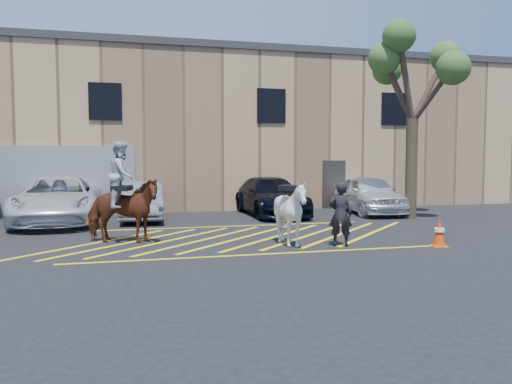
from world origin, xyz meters
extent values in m
plane|color=black|center=(0.00, 0.00, 0.00)|extent=(90.00, 90.00, 0.00)
imported|color=white|center=(-5.57, 4.52, 0.83)|extent=(2.89, 6.04, 1.66)
imported|color=#929AA0|center=(-2.67, 4.85, 0.71)|extent=(1.63, 4.33, 1.41)
imported|color=black|center=(2.45, 5.13, 0.76)|extent=(2.22, 5.26, 1.52)
imported|color=white|center=(6.61, 4.72, 0.80)|extent=(2.34, 4.83, 1.59)
imported|color=black|center=(2.27, -2.18, 0.85)|extent=(0.72, 0.60, 1.70)
cube|color=tan|center=(0.00, 12.00, 3.50)|extent=(32.00, 10.00, 7.00)
cube|color=#2D2D30|center=(0.00, 12.00, 7.15)|extent=(32.20, 10.20, 0.30)
cube|color=black|center=(-4.00, 6.96, 4.60)|extent=(1.30, 0.08, 1.50)
cube|color=black|center=(3.00, 6.96, 4.60)|extent=(1.30, 0.08, 1.50)
cube|color=black|center=(9.00, 6.96, 4.60)|extent=(1.30, 0.08, 1.50)
cube|color=#38332D|center=(6.00, 6.96, 1.10)|extent=(1.10, 0.08, 2.20)
cube|color=yellow|center=(-4.20, -0.30, 0.01)|extent=(4.20, 4.20, 0.01)
cube|color=yellow|center=(-3.15, -0.30, 0.01)|extent=(4.20, 4.20, 0.01)
cube|color=yellow|center=(-2.10, -0.30, 0.01)|extent=(4.20, 4.20, 0.01)
cube|color=yellow|center=(-1.05, -0.30, 0.01)|extent=(4.20, 4.20, 0.01)
cube|color=yellow|center=(0.00, -0.30, 0.01)|extent=(4.20, 4.20, 0.01)
cube|color=yellow|center=(1.05, -0.30, 0.01)|extent=(4.20, 4.20, 0.01)
cube|color=yellow|center=(2.10, -0.30, 0.01)|extent=(4.20, 4.20, 0.01)
cube|color=yellow|center=(3.15, -0.30, 0.01)|extent=(4.20, 4.20, 0.01)
cube|color=yellow|center=(4.20, -0.30, 0.01)|extent=(4.20, 4.20, 0.01)
cube|color=yellow|center=(0.00, 2.20, 0.01)|extent=(9.50, 0.12, 0.01)
cube|color=yellow|center=(0.00, -2.80, 0.01)|extent=(9.50, 0.12, 0.01)
imported|color=#5D2716|center=(-3.31, -0.26, 0.89)|extent=(2.29, 1.53, 1.77)
imported|color=#ADB0B9|center=(-3.31, -0.26, 1.87)|extent=(0.91, 1.04, 1.81)
cube|color=black|center=(-3.31, -0.26, 1.51)|extent=(0.60, 0.67, 0.14)
imported|color=silver|center=(1.00, -1.85, 0.86)|extent=(2.08, 2.10, 1.73)
cube|color=black|center=(1.00, -1.85, 1.54)|extent=(0.72, 0.71, 0.14)
cube|color=orange|center=(4.76, -2.90, 0.01)|extent=(0.47, 0.47, 0.03)
cone|color=#EA3709|center=(4.76, -2.90, 0.38)|extent=(0.32, 0.32, 0.70)
cylinder|color=white|center=(4.76, -2.90, 0.44)|extent=(0.25, 0.25, 0.10)
cylinder|color=#413627|center=(7.35, 2.71, 1.90)|extent=(0.44, 0.44, 3.80)
cylinder|color=#4E392F|center=(8.13, 2.84, 4.97)|extent=(1.76, 0.51, 2.68)
cylinder|color=#413328|center=(7.27, 3.56, 4.80)|extent=(0.33, 1.88, 2.34)
cylinder|color=#4A382D|center=(6.74, 2.71, 4.85)|extent=(1.40, 0.20, 2.39)
cylinder|color=#48382B|center=(7.69, 1.98, 4.59)|extent=(0.78, 1.62, 1.96)
cylinder|color=#4C412E|center=(6.87, 2.43, 5.20)|extent=(1.16, 0.77, 3.11)
sphere|color=#4F7331|center=(8.91, 2.98, 6.24)|extent=(1.20, 1.20, 1.20)
sphere|color=#477532|center=(7.20, 4.42, 5.91)|extent=(1.20, 1.20, 1.20)
sphere|color=#447231|center=(6.13, 2.71, 6.00)|extent=(1.20, 1.20, 1.20)
sphere|color=#4C682C|center=(8.02, 1.25, 5.48)|extent=(1.20, 1.20, 1.20)
sphere|color=#436D2E|center=(6.40, 2.16, 6.71)|extent=(1.20, 1.20, 1.20)
camera|label=1|loc=(-3.12, -14.29, 2.35)|focal=35.00mm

